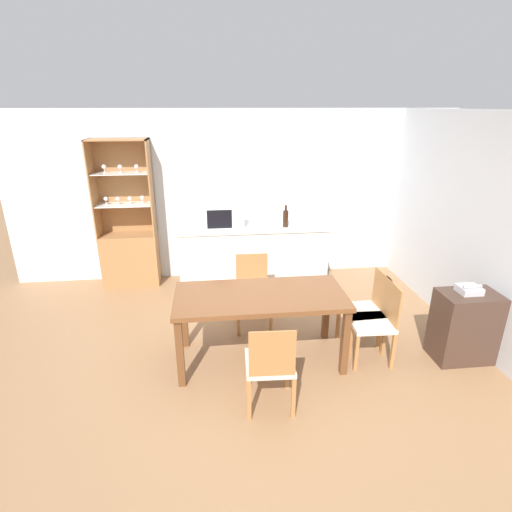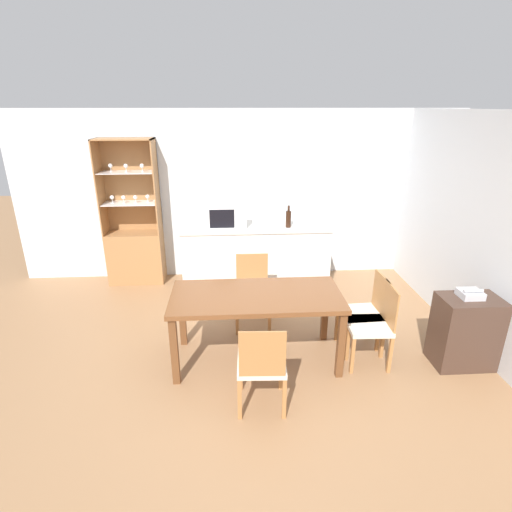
% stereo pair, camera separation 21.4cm
% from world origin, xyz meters
% --- Properties ---
extents(ground_plane, '(18.00, 18.00, 0.00)m').
position_xyz_m(ground_plane, '(0.00, 0.00, 0.00)').
color(ground_plane, '#936B47').
extents(wall_back, '(6.80, 0.06, 2.55)m').
position_xyz_m(wall_back, '(0.00, 2.63, 1.27)').
color(wall_back, silver).
rests_on(wall_back, ground_plane).
extents(wall_right, '(0.06, 4.60, 2.55)m').
position_xyz_m(wall_right, '(2.58, 0.30, 1.27)').
color(wall_right, silver).
rests_on(wall_right, ground_plane).
extents(kitchen_counter, '(2.08, 0.63, 1.01)m').
position_xyz_m(kitchen_counter, '(0.18, 1.90, 0.51)').
color(kitchen_counter, white).
rests_on(kitchen_counter, ground_plane).
extents(display_cabinet, '(0.82, 0.40, 2.16)m').
position_xyz_m(display_cabinet, '(-1.63, 2.41, 0.59)').
color(display_cabinet, '#A37042').
rests_on(display_cabinet, ground_plane).
extents(dining_table, '(1.75, 0.82, 0.78)m').
position_xyz_m(dining_table, '(0.08, 0.22, 0.69)').
color(dining_table, brown).
rests_on(dining_table, ground_plane).
extents(dining_chair_head_near, '(0.45, 0.45, 0.89)m').
position_xyz_m(dining_chair_head_near, '(0.08, -0.52, 0.45)').
color(dining_chair_head_near, beige).
rests_on(dining_chair_head_near, ground_plane).
extents(dining_chair_head_far, '(0.43, 0.43, 0.89)m').
position_xyz_m(dining_chair_head_far, '(0.08, 0.95, 0.45)').
color(dining_chair_head_far, beige).
rests_on(dining_chair_head_far, ground_plane).
extents(dining_chair_side_right_far, '(0.45, 0.45, 0.89)m').
position_xyz_m(dining_chair_side_right_far, '(1.29, 0.34, 0.45)').
color(dining_chair_side_right_far, beige).
rests_on(dining_chair_side_right_far, ground_plane).
extents(dining_chair_side_right_near, '(0.44, 0.44, 0.89)m').
position_xyz_m(dining_chair_side_right_near, '(1.29, 0.09, 0.45)').
color(dining_chair_side_right_near, beige).
rests_on(dining_chair_side_right_near, ground_plane).
extents(microwave, '(0.52, 0.36, 0.29)m').
position_xyz_m(microwave, '(-0.21, 1.94, 1.16)').
color(microwave, silver).
rests_on(microwave, kitchen_counter).
extents(wine_bottle, '(0.07, 0.07, 0.30)m').
position_xyz_m(wine_bottle, '(0.63, 1.81, 1.13)').
color(wine_bottle, black).
rests_on(wine_bottle, kitchen_counter).
extents(side_cabinet, '(0.61, 0.40, 0.77)m').
position_xyz_m(side_cabinet, '(2.25, 0.00, 0.39)').
color(side_cabinet, '#422D23').
rests_on(side_cabinet, ground_plane).
extents(telephone, '(0.22, 0.20, 0.11)m').
position_xyz_m(telephone, '(2.24, 0.02, 0.81)').
color(telephone, '#B7B7BC').
rests_on(telephone, side_cabinet).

